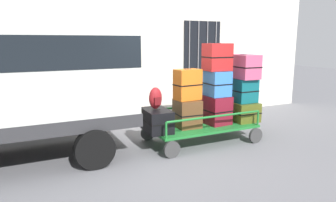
{
  "coord_description": "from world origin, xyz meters",
  "views": [
    {
      "loc": [
        -2.71,
        -5.43,
        2.2
      ],
      "look_at": [
        0.01,
        0.21,
        0.98
      ],
      "focal_mm": 33.37,
      "sensor_mm": 36.0,
      "label": 1
    }
  ],
  "objects_px": {
    "suitcase_left_bottom": "(157,120)",
    "suitcase_midleft_bottom": "(187,113)",
    "suitcase_midleft_middle": "(188,85)",
    "luggage_cart": "(201,127)",
    "suitcase_center_middle": "(215,83)",
    "suitcase_midright_middle": "(241,90)",
    "suitcase_midright_top": "(243,66)",
    "suitcase_center_bottom": "(216,110)",
    "backpack": "(156,98)",
    "suitcase_midright_bottom": "(241,111)",
    "suitcase_center_top": "(217,57)"
  },
  "relations": [
    {
      "from": "suitcase_midright_bottom",
      "to": "suitcase_center_bottom",
      "type": "bearing_deg",
      "value": -177.3
    },
    {
      "from": "suitcase_left_bottom",
      "to": "suitcase_midleft_bottom",
      "type": "bearing_deg",
      "value": 1.28
    },
    {
      "from": "suitcase_midleft_bottom",
      "to": "suitcase_midright_bottom",
      "type": "relative_size",
      "value": 0.7
    },
    {
      "from": "suitcase_midleft_middle",
      "to": "suitcase_midright_top",
      "type": "bearing_deg",
      "value": 0.1
    },
    {
      "from": "suitcase_left_bottom",
      "to": "suitcase_midleft_middle",
      "type": "bearing_deg",
      "value": 1.07
    },
    {
      "from": "suitcase_midright_middle",
      "to": "suitcase_midright_top",
      "type": "xyz_separation_m",
      "value": [
        -0.0,
        -0.02,
        0.54
      ]
    },
    {
      "from": "suitcase_midleft_middle",
      "to": "suitcase_center_middle",
      "type": "relative_size",
      "value": 1.01
    },
    {
      "from": "suitcase_midright_middle",
      "to": "suitcase_midleft_middle",
      "type": "bearing_deg",
      "value": -179.3
    },
    {
      "from": "suitcase_center_middle",
      "to": "suitcase_center_bottom",
      "type": "bearing_deg",
      "value": -90.0
    },
    {
      "from": "suitcase_midright_middle",
      "to": "suitcase_center_top",
      "type": "bearing_deg",
      "value": -177.56
    },
    {
      "from": "suitcase_center_middle",
      "to": "backpack",
      "type": "height_order",
      "value": "suitcase_center_middle"
    },
    {
      "from": "suitcase_midleft_bottom",
      "to": "suitcase_center_middle",
      "type": "height_order",
      "value": "suitcase_center_middle"
    },
    {
      "from": "suitcase_center_bottom",
      "to": "backpack",
      "type": "height_order",
      "value": "backpack"
    },
    {
      "from": "suitcase_midright_bottom",
      "to": "luggage_cart",
      "type": "bearing_deg",
      "value": 179.84
    },
    {
      "from": "suitcase_center_middle",
      "to": "suitcase_midright_top",
      "type": "height_order",
      "value": "suitcase_midright_top"
    },
    {
      "from": "suitcase_midleft_middle",
      "to": "luggage_cart",
      "type": "bearing_deg",
      "value": 1.03
    },
    {
      "from": "luggage_cart",
      "to": "suitcase_midright_top",
      "type": "bearing_deg",
      "value": -0.21
    },
    {
      "from": "suitcase_center_bottom",
      "to": "suitcase_center_top",
      "type": "relative_size",
      "value": 1.06
    },
    {
      "from": "luggage_cart",
      "to": "suitcase_center_top",
      "type": "xyz_separation_m",
      "value": [
        0.36,
        -0.02,
        1.52
      ]
    },
    {
      "from": "suitcase_left_bottom",
      "to": "suitcase_midleft_middle",
      "type": "distance_m",
      "value": 0.99
    },
    {
      "from": "suitcase_center_middle",
      "to": "suitcase_midleft_middle",
      "type": "bearing_deg",
      "value": -178.05
    },
    {
      "from": "suitcase_center_top",
      "to": "suitcase_midright_middle",
      "type": "relative_size",
      "value": 0.91
    },
    {
      "from": "suitcase_center_middle",
      "to": "suitcase_midright_middle",
      "type": "bearing_deg",
      "value": -0.54
    },
    {
      "from": "suitcase_midleft_bottom",
      "to": "suitcase_midright_top",
      "type": "relative_size",
      "value": 0.74
    },
    {
      "from": "luggage_cart",
      "to": "suitcase_midright_top",
      "type": "height_order",
      "value": "suitcase_midright_top"
    },
    {
      "from": "suitcase_center_top",
      "to": "suitcase_midleft_bottom",
      "type": "bearing_deg",
      "value": 178.76
    },
    {
      "from": "suitcase_midright_top",
      "to": "backpack",
      "type": "height_order",
      "value": "suitcase_midright_top"
    },
    {
      "from": "suitcase_midright_top",
      "to": "suitcase_midright_bottom",
      "type": "bearing_deg",
      "value": 90.0
    },
    {
      "from": "suitcase_midright_top",
      "to": "backpack",
      "type": "distance_m",
      "value": 2.22
    },
    {
      "from": "suitcase_left_bottom",
      "to": "suitcase_center_bottom",
      "type": "xyz_separation_m",
      "value": [
        1.43,
        -0.02,
        0.09
      ]
    },
    {
      "from": "luggage_cart",
      "to": "suitcase_midright_bottom",
      "type": "xyz_separation_m",
      "value": [
        1.07,
        -0.0,
        0.27
      ]
    },
    {
      "from": "suitcase_left_bottom",
      "to": "suitcase_midleft_bottom",
      "type": "relative_size",
      "value": 1.32
    },
    {
      "from": "suitcase_left_bottom",
      "to": "suitcase_center_middle",
      "type": "relative_size",
      "value": 1.23
    },
    {
      "from": "suitcase_center_bottom",
      "to": "backpack",
      "type": "relative_size",
      "value": 1.42
    },
    {
      "from": "suitcase_midleft_middle",
      "to": "suitcase_center_bottom",
      "type": "relative_size",
      "value": 1.03
    },
    {
      "from": "suitcase_center_middle",
      "to": "suitcase_midright_middle",
      "type": "xyz_separation_m",
      "value": [
        0.71,
        -0.01,
        -0.2
      ]
    },
    {
      "from": "suitcase_center_bottom",
      "to": "suitcase_center_middle",
      "type": "relative_size",
      "value": 0.98
    },
    {
      "from": "suitcase_midright_middle",
      "to": "suitcase_midright_top",
      "type": "height_order",
      "value": "suitcase_midright_top"
    },
    {
      "from": "suitcase_midleft_middle",
      "to": "suitcase_midright_bottom",
      "type": "bearing_deg",
      "value": 0.14
    },
    {
      "from": "backpack",
      "to": "suitcase_midleft_middle",
      "type": "bearing_deg",
      "value": -2.77
    },
    {
      "from": "luggage_cart",
      "to": "suitcase_midright_middle",
      "type": "relative_size",
      "value": 3.64
    },
    {
      "from": "suitcase_left_bottom",
      "to": "suitcase_midright_top",
      "type": "xyz_separation_m",
      "value": [
        2.14,
        0.02,
        1.02
      ]
    },
    {
      "from": "suitcase_left_bottom",
      "to": "backpack",
      "type": "distance_m",
      "value": 0.45
    },
    {
      "from": "suitcase_left_bottom",
      "to": "suitcase_midright_bottom",
      "type": "distance_m",
      "value": 2.14
    },
    {
      "from": "suitcase_midright_middle",
      "to": "suitcase_midright_top",
      "type": "bearing_deg",
      "value": -90.0
    },
    {
      "from": "suitcase_center_middle",
      "to": "suitcase_midright_bottom",
      "type": "bearing_deg",
      "value": -1.67
    },
    {
      "from": "suitcase_center_middle",
      "to": "suitcase_midright_top",
      "type": "bearing_deg",
      "value": -1.75
    },
    {
      "from": "suitcase_center_bottom",
      "to": "suitcase_midright_bottom",
      "type": "relative_size",
      "value": 0.74
    },
    {
      "from": "suitcase_midleft_middle",
      "to": "suitcase_center_top",
      "type": "distance_m",
      "value": 0.9
    },
    {
      "from": "luggage_cart",
      "to": "backpack",
      "type": "height_order",
      "value": "backpack"
    }
  ]
}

